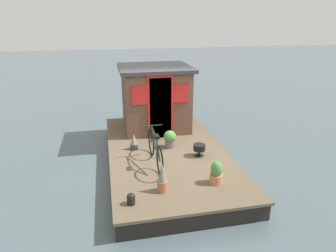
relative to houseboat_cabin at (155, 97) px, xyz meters
The scene contains 10 objects.
ground_plane 2.15m from the houseboat_cabin, behind, with size 60.00×60.00×0.00m, color #4C5B60.
houseboat_deck 2.02m from the houseboat_cabin, behind, with size 5.54×2.94×0.43m.
houseboat_cabin is the anchor object (origin of this frame).
bicycle 2.55m from the houseboat_cabin, behind, with size 1.73×0.50×0.81m.
potted_plant_sage 3.69m from the houseboat_cabin, behind, with size 0.21×0.21×0.62m.
potted_plant_succulent 1.73m from the houseboat_cabin, behind, with size 0.32×0.32×0.46m.
potted_plant_ivy 1.87m from the houseboat_cabin, 151.40° to the left, with size 0.19×0.19×0.41m.
potted_plant_fern 3.65m from the houseboat_cabin, 169.49° to the right, with size 0.26×0.26×0.49m.
charcoal_grill 2.45m from the houseboat_cabin, 162.51° to the right, with size 0.29×0.29×0.30m.
mooring_bollard 4.15m from the houseboat_cabin, 164.00° to the left, with size 0.16×0.16×0.22m.
Camera 1 is at (-6.96, 1.43, 3.65)m, focal length 32.14 mm.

